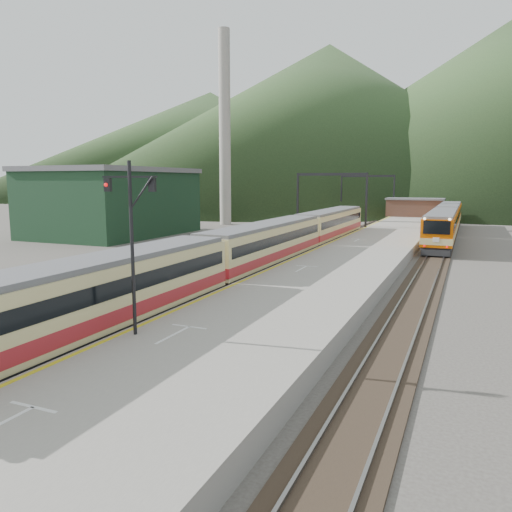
% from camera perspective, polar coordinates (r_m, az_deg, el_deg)
% --- Properties ---
extents(track_main, '(2.60, 200.00, 0.23)m').
position_cam_1_polar(track_main, '(52.30, 7.33, 0.97)').
color(track_main, black).
rests_on(track_main, ground).
extents(track_far, '(2.60, 200.00, 0.23)m').
position_cam_1_polar(track_far, '(53.86, 2.20, 1.25)').
color(track_far, black).
rests_on(track_far, ground).
extents(track_second, '(2.60, 200.00, 0.23)m').
position_cam_1_polar(track_second, '(50.43, 19.99, 0.24)').
color(track_second, black).
rests_on(track_second, ground).
extents(platform, '(8.00, 100.00, 1.00)m').
position_cam_1_polar(platform, '(49.07, 12.99, 0.83)').
color(platform, gray).
rests_on(platform, ground).
extents(gantry_near, '(9.55, 0.25, 8.00)m').
position_cam_1_polar(gantry_near, '(67.09, 8.60, 7.33)').
color(gantry_near, black).
rests_on(gantry_near, ground).
extents(gantry_far, '(9.55, 0.25, 8.00)m').
position_cam_1_polar(gantry_far, '(91.49, 12.60, 7.52)').
color(gantry_far, black).
rests_on(gantry_far, ground).
extents(warehouse, '(14.50, 20.50, 8.60)m').
position_cam_1_polar(warehouse, '(66.87, -15.96, 6.01)').
color(warehouse, black).
rests_on(warehouse, ground).
extents(smokestack, '(1.80, 1.80, 30.00)m').
position_cam_1_polar(smokestack, '(80.86, -3.59, 14.28)').
color(smokestack, '#9E998E').
rests_on(smokestack, ground).
extents(station_shed, '(9.40, 4.40, 3.10)m').
position_cam_1_polar(station_shed, '(88.41, 17.70, 5.34)').
color(station_shed, '#4C2F24').
rests_on(station_shed, platform).
extents(hill_a, '(180.00, 180.00, 60.00)m').
position_cam_1_polar(hill_a, '(208.37, 8.25, 14.83)').
color(hill_a, '#294121').
rests_on(hill_a, ground).
extents(hill_d, '(200.00, 200.00, 55.00)m').
position_cam_1_polar(hill_d, '(284.35, -5.17, 12.67)').
color(hill_d, '#294121').
rests_on(hill_d, ground).
extents(main_train, '(2.78, 57.16, 3.40)m').
position_cam_1_polar(main_train, '(38.10, 1.24, 1.04)').
color(main_train, '#C8BB76').
rests_on(main_train, track_main).
extents(second_train, '(2.78, 37.85, 3.39)m').
position_cam_1_polar(second_train, '(66.11, 20.89, 3.67)').
color(second_train, '#CD5100').
rests_on(second_train, track_second).
extents(signal_mast, '(2.18, 0.56, 6.67)m').
position_cam_1_polar(signal_mast, '(19.44, -14.04, 2.90)').
color(signal_mast, black).
rests_on(signal_mast, platform).
extents(short_signal_a, '(0.23, 0.17, 2.27)m').
position_cam_1_polar(short_signal_a, '(24.48, -24.07, -5.05)').
color(short_signal_a, black).
rests_on(short_signal_a, ground).
extents(short_signal_b, '(0.25, 0.20, 2.27)m').
position_cam_1_polar(short_signal_b, '(44.69, 0.68, 1.56)').
color(short_signal_b, black).
rests_on(short_signal_b, ground).
extents(short_signal_c, '(0.22, 0.16, 2.27)m').
position_cam_1_polar(short_signal_c, '(33.71, -16.44, -1.09)').
color(short_signal_c, black).
rests_on(short_signal_c, ground).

